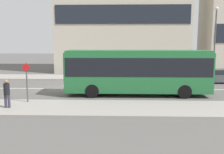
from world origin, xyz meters
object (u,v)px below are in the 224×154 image
at_px(parked_car_0, 218,76).
at_px(pedestrian_near_stop, 7,92).
at_px(bus_stop_sign, 27,79).
at_px(street_lamp, 215,36).
at_px(city_bus, 137,69).

height_order(parked_car_0, pedestrian_near_stop, pedestrian_near_stop).
relative_size(parked_car_0, bus_stop_sign, 1.85).
xyz_separation_m(pedestrian_near_stop, bus_stop_sign, (0.66, 1.40, 0.53)).
bearing_deg(bus_stop_sign, street_lamp, 33.88).
bearing_deg(pedestrian_near_stop, city_bus, -150.93).
xyz_separation_m(city_bus, parked_car_0, (8.18, 5.73, -1.27)).
xyz_separation_m(parked_car_0, street_lamp, (0.05, 1.58, 3.87)).
bearing_deg(parked_car_0, city_bus, -144.98).
bearing_deg(city_bus, pedestrian_near_stop, -148.85).
height_order(city_bus, street_lamp, street_lamp).
bearing_deg(pedestrian_near_stop, parked_car_0, -148.00).
relative_size(pedestrian_near_stop, bus_stop_sign, 0.66).
bearing_deg(street_lamp, city_bus, -138.38).
distance_m(city_bus, parked_car_0, 10.07).
bearing_deg(city_bus, bus_stop_sign, -155.55).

